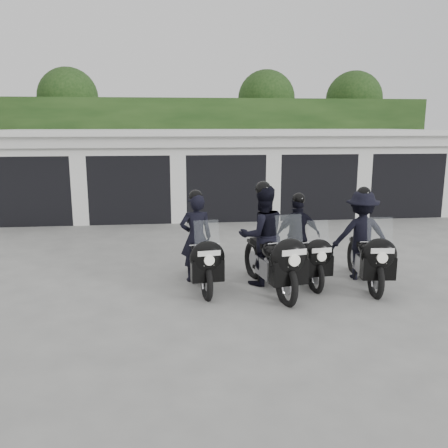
{
  "coord_description": "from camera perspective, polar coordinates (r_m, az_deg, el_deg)",
  "views": [
    {
      "loc": [
        -1.81,
        -9.75,
        3.15
      ],
      "look_at": [
        -0.67,
        0.18,
        1.05
      ],
      "focal_mm": 38.0,
      "sensor_mm": 36.0,
      "label": 1
    }
  ],
  "objects": [
    {
      "name": "police_bike_d",
      "position": [
        10.0,
        16.43,
        -1.95
      ],
      "size": [
        1.25,
        2.28,
        1.99
      ],
      "rotation": [
        0.0,
        0.0,
        -0.11
      ],
      "color": "black",
      "rests_on": "ground"
    },
    {
      "name": "ground",
      "position": [
        10.41,
        3.82,
        -5.78
      ],
      "size": [
        80.0,
        80.0,
        0.0
      ],
      "primitive_type": "plane",
      "color": "#989893",
      "rests_on": "ground"
    },
    {
      "name": "police_bike_c",
      "position": [
        9.91,
        9.19,
        -2.15
      ],
      "size": [
        1.05,
        2.11,
        1.83
      ],
      "rotation": [
        0.0,
        0.0,
        0.1
      ],
      "color": "black",
      "rests_on": "ground"
    },
    {
      "name": "police_bike_b",
      "position": [
        9.26,
        5.12,
        -2.23
      ],
      "size": [
        1.18,
        2.44,
        2.14
      ],
      "rotation": [
        0.0,
        0.0,
        0.2
      ],
      "color": "black",
      "rests_on": "ground"
    },
    {
      "name": "background_vegetation",
      "position": [
        22.78,
        -1.03,
        10.91
      ],
      "size": [
        20.0,
        3.9,
        5.8
      ],
      "color": "#193312",
      "rests_on": "ground"
    },
    {
      "name": "garage_block",
      "position": [
        17.98,
        -0.71,
        6.36
      ],
      "size": [
        16.4,
        6.8,
        2.96
      ],
      "color": "white",
      "rests_on": "ground"
    },
    {
      "name": "police_bike_a",
      "position": [
        9.36,
        -3.04,
        -2.88
      ],
      "size": [
        0.83,
        2.23,
        1.94
      ],
      "rotation": [
        0.0,
        0.0,
        0.12
      ],
      "color": "black",
      "rests_on": "ground"
    }
  ]
}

